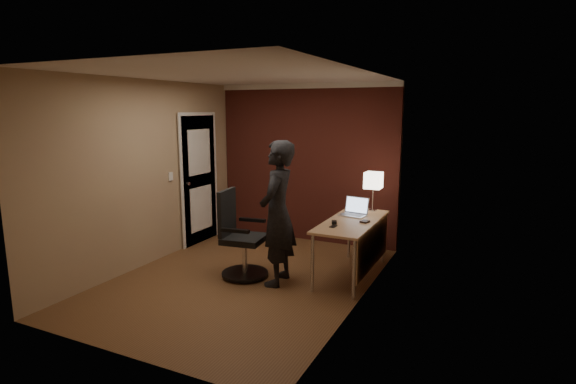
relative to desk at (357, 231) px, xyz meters
The scene contains 9 objects.
room 1.91m from the desk, 150.66° to the left, with size 4.00×4.00×4.00m.
desk is the anchor object (origin of this frame).
desk_lamp 0.84m from the desk, 88.66° to the left, with size 0.22×0.22×0.54m.
laptop 0.38m from the desk, 113.58° to the left, with size 0.36×0.30×0.23m.
mouse 0.36m from the desk, 132.39° to the right, with size 0.06×0.10×0.03m, color black.
phone 0.45m from the desk, 115.07° to the right, with size 0.06×0.12×0.01m, color black.
wallet 0.17m from the desk, 14.53° to the right, with size 0.09×0.11×0.02m, color black.
office_chair 1.49m from the desk, 155.34° to the right, with size 0.59×0.65×1.09m.
person 1.06m from the desk, 143.09° to the right, with size 0.64×0.42×1.75m, color black.
Camera 1 is at (2.81, -4.61, 2.11)m, focal length 28.00 mm.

